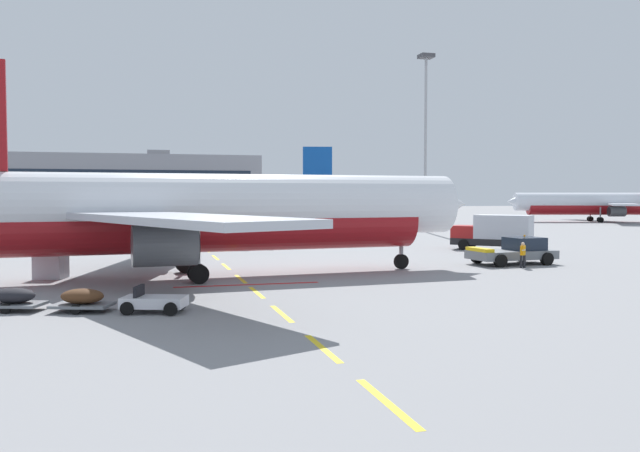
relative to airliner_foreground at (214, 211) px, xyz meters
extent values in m
plane|color=gray|center=(23.36, 13.96, -3.95)|extent=(400.00, 400.00, 0.00)
cube|color=yellow|center=(1.36, -25.32, -3.95)|extent=(0.24, 4.00, 0.01)
cube|color=yellow|center=(1.36, -19.55, -3.95)|extent=(0.24, 4.00, 0.01)
cube|color=yellow|center=(1.36, -13.15, -3.95)|extent=(0.24, 4.00, 0.01)
cube|color=yellow|center=(1.36, -7.01, -3.95)|extent=(0.24, 4.00, 0.01)
cube|color=yellow|center=(1.36, -1.47, -3.95)|extent=(0.24, 4.00, 0.01)
cube|color=yellow|center=(1.36, 5.46, -3.95)|extent=(0.24, 4.00, 0.01)
cube|color=yellow|center=(1.36, 12.08, -3.95)|extent=(0.24, 4.00, 0.01)
cube|color=yellow|center=(1.36, 18.96, -3.95)|extent=(0.24, 4.00, 0.01)
cube|color=yellow|center=(1.36, 24.73, -3.95)|extent=(0.24, 4.00, 0.01)
cube|color=yellow|center=(1.36, 31.20, -3.95)|extent=(0.24, 4.00, 0.01)
cube|color=yellow|center=(1.36, 37.86, -3.95)|extent=(0.24, 4.00, 0.01)
cube|color=yellow|center=(1.36, 43.47, -3.95)|extent=(0.24, 4.00, 0.01)
cube|color=yellow|center=(1.36, 49.19, -3.95)|extent=(0.24, 4.00, 0.01)
cube|color=yellow|center=(1.36, 56.54, -3.95)|extent=(0.24, 4.00, 0.01)
cube|color=yellow|center=(1.36, 62.26, -3.95)|extent=(0.24, 4.00, 0.01)
cube|color=#B21414|center=(1.36, -4.04, -3.95)|extent=(8.00, 0.40, 0.01)
cylinder|color=white|center=(0.58, 0.04, 0.35)|extent=(30.30, 6.08, 3.80)
cylinder|color=maroon|center=(0.58, 0.04, -0.69)|extent=(24.70, 5.35, 3.50)
cone|color=white|center=(15.59, 1.19, 0.35)|extent=(3.77, 3.98, 3.72)
cube|color=#192333|center=(14.54, 1.11, 1.02)|extent=(1.81, 2.96, 0.60)
cube|color=#B7BCC6|center=(-4.03, 8.22, -0.12)|extent=(9.02, 17.66, 0.36)
cube|color=#B7BCC6|center=(-2.73, -8.73, -0.12)|extent=(11.22, 17.50, 0.36)
cylinder|color=#4C4F54|center=(-3.95, 5.21, -1.57)|extent=(3.35, 2.34, 2.10)
cylinder|color=black|center=(-2.35, 5.34, -1.57)|extent=(0.26, 1.79, 1.79)
cylinder|color=#4C4F54|center=(-3.11, -5.75, -1.57)|extent=(3.35, 2.34, 2.10)
cylinder|color=black|center=(-1.52, -5.63, -1.57)|extent=(0.26, 1.79, 1.79)
cylinder|color=gray|center=(12.45, 0.95, -2.12)|extent=(0.28, 0.28, 2.67)
cylinder|color=black|center=(12.45, 0.95, -3.45)|extent=(1.01, 0.35, 0.99)
cylinder|color=gray|center=(-1.61, 2.48, -2.09)|extent=(0.28, 0.28, 2.61)
cylinder|color=black|center=(-1.64, 2.83, -3.40)|extent=(1.12, 0.43, 1.10)
cylinder|color=black|center=(-1.58, 2.14, -3.40)|extent=(1.12, 0.43, 1.10)
cylinder|color=gray|center=(-1.21, -2.70, -2.09)|extent=(0.28, 0.28, 2.61)
cylinder|color=black|center=(-1.24, -2.35, -3.40)|extent=(1.12, 0.43, 1.10)
cylinder|color=black|center=(-1.19, -3.05, -3.40)|extent=(1.12, 0.43, 1.10)
cube|color=slate|center=(21.12, 1.61, -3.25)|extent=(6.21, 3.28, 0.60)
cube|color=#192333|center=(22.20, 1.70, -2.50)|extent=(2.57, 2.32, 0.90)
cube|color=yellow|center=(18.49, 1.40, -2.83)|extent=(0.90, 2.57, 0.24)
sphere|color=orange|center=(22.20, 1.70, -1.95)|extent=(0.16, 0.16, 0.16)
cylinder|color=black|center=(19.32, 0.06, -3.50)|extent=(0.93, 0.47, 0.90)
cylinder|color=black|center=(19.10, 2.85, -3.50)|extent=(0.93, 0.47, 0.90)
cylinder|color=black|center=(23.15, 0.37, -3.50)|extent=(0.93, 0.47, 0.90)
cylinder|color=black|center=(22.92, 3.17, -3.50)|extent=(0.93, 0.47, 0.90)
cylinder|color=silver|center=(73.29, 62.44, -0.30)|extent=(25.51, 9.95, 3.23)
cylinder|color=maroon|center=(73.29, 62.44, -1.18)|extent=(20.86, 8.43, 2.97)
cone|color=silver|center=(60.97, 65.86, -0.30)|extent=(3.71, 3.84, 3.16)
cube|color=#192333|center=(61.83, 65.62, 0.27)|extent=(1.96, 2.70, 0.51)
cube|color=#B7BCC6|center=(74.62, 54.58, -0.70)|extent=(11.59, 14.19, 0.31)
cube|color=#B7BCC6|center=(78.48, 68.50, -0.70)|extent=(5.02, 14.68, 0.31)
cylinder|color=#4C4F54|center=(75.42, 57.00, -1.93)|extent=(3.10, 2.45, 1.78)
cylinder|color=black|center=(74.11, 57.36, -1.93)|extent=(0.50, 1.49, 1.52)
cylinder|color=#4C4F54|center=(77.92, 66.01, -1.93)|extent=(3.10, 2.45, 1.78)
cylinder|color=black|center=(76.61, 66.37, -1.93)|extent=(0.50, 1.49, 1.52)
cylinder|color=gray|center=(63.55, 65.14, -2.40)|extent=(0.24, 0.24, 2.26)
cylinder|color=black|center=(63.55, 65.14, -3.53)|extent=(0.87, 0.45, 0.84)
cylinder|color=gray|center=(74.34, 59.86, -2.37)|extent=(0.24, 0.24, 2.22)
cylinder|color=black|center=(74.26, 59.57, -3.48)|extent=(0.98, 0.54, 0.93)
cylinder|color=black|center=(74.42, 60.14, -3.48)|extent=(0.98, 0.54, 0.93)
cylinder|color=gray|center=(75.52, 64.12, -2.37)|extent=(0.24, 0.24, 2.22)
cylinder|color=black|center=(75.44, 63.83, -3.48)|extent=(0.98, 0.54, 0.93)
cylinder|color=black|center=(75.60, 64.40, -3.48)|extent=(0.98, 0.54, 0.93)
cylinder|color=silver|center=(7.63, 57.75, 0.29)|extent=(29.80, 9.57, 3.74)
cylinder|color=#0F479E|center=(7.63, 57.75, -0.74)|extent=(24.34, 8.18, 3.44)
cone|color=silver|center=(-6.90, 60.70, 0.29)|extent=(4.11, 4.28, 3.67)
cone|color=silver|center=(22.83, 54.66, 0.75)|extent=(4.69, 3.94, 3.18)
cube|color=#192333|center=(-5.89, 60.49, 0.94)|extent=(2.10, 3.07, 0.59)
cube|color=#0F479E|center=(21.14, 55.00, 5.11)|extent=(4.32, 1.21, 5.91)
cube|color=silver|center=(21.19, 51.77, 1.03)|extent=(4.34, 6.81, 0.24)
cube|color=silver|center=(22.45, 57.95, 1.03)|extent=(4.34, 6.81, 0.24)
cube|color=#B7BCC6|center=(9.80, 48.76, -0.18)|extent=(12.63, 16.81, 0.35)
cube|color=#B7BCC6|center=(13.13, 65.17, -0.18)|extent=(6.96, 17.23, 0.35)
cylinder|color=#4C4F54|center=(10.53, 51.63, -1.61)|extent=(3.50, 2.66, 2.07)
cylinder|color=black|center=(8.99, 51.94, -1.61)|extent=(0.47, 1.75, 1.76)
cylinder|color=#4C4F54|center=(12.69, 62.25, -1.61)|extent=(3.50, 2.66, 2.07)
cylinder|color=black|center=(11.14, 62.56, -1.61)|extent=(0.47, 1.75, 1.76)
cylinder|color=gray|center=(-3.86, 60.08, -2.15)|extent=(0.28, 0.28, 2.63)
cylinder|color=black|center=(-3.86, 60.08, -3.46)|extent=(1.01, 0.46, 0.98)
cylinder|color=gray|center=(9.05, 54.85, -2.12)|extent=(0.28, 0.28, 2.57)
cylinder|color=black|center=(8.98, 54.51, -3.41)|extent=(1.13, 0.55, 1.08)
cylinder|color=black|center=(9.12, 55.18, -3.41)|extent=(1.13, 0.55, 1.08)
cylinder|color=gray|center=(10.07, 59.87, -2.12)|extent=(0.28, 0.28, 2.57)
cylinder|color=black|center=(10.00, 59.53, -3.41)|extent=(1.13, 0.55, 1.08)
cylinder|color=black|center=(10.14, 60.20, -3.41)|extent=(1.13, 0.55, 1.08)
cube|color=black|center=(4.58, 21.70, -3.21)|extent=(7.40, 4.69, 0.60)
cube|color=gray|center=(6.74, 20.90, -2.36)|extent=(3.03, 2.99, 1.10)
cube|color=#192333|center=(7.82, 20.50, -2.26)|extent=(0.73, 1.82, 0.64)
cube|color=gray|center=(3.66, 22.05, -1.86)|extent=(5.30, 3.91, 2.10)
cylinder|color=black|center=(7.10, 22.05, -3.47)|extent=(1.00, 0.60, 0.96)
cylinder|color=black|center=(6.26, 19.80, -3.47)|extent=(1.00, 0.60, 0.96)
cylinder|color=black|center=(2.90, 23.61, -3.47)|extent=(1.00, 0.60, 0.96)
cylinder|color=black|center=(2.06, 21.36, -3.47)|extent=(1.00, 0.60, 0.96)
cube|color=black|center=(25.94, 12.68, -3.21)|extent=(6.70, 6.59, 0.60)
cube|color=maroon|center=(24.28, 14.29, -2.36)|extent=(3.31, 3.31, 1.10)
cube|color=#192333|center=(23.46, 15.09, -2.26)|extent=(1.38, 1.42, 0.64)
cube|color=#B7BCC6|center=(26.65, 12.00, -1.86)|extent=(5.09, 5.04, 2.10)
cylinder|color=black|center=(23.50, 13.38, -3.47)|extent=(0.88, 0.87, 0.96)
cylinder|color=black|center=(25.17, 15.10, -3.47)|extent=(0.88, 0.87, 0.96)
cylinder|color=black|center=(26.72, 10.26, -3.47)|extent=(0.88, 0.87, 0.96)
cylinder|color=black|center=(28.39, 11.99, -3.47)|extent=(0.88, 0.87, 0.96)
cube|color=silver|center=(-3.76, -11.50, -3.49)|extent=(2.91, 2.17, 0.44)
cube|color=black|center=(-4.37, -11.29, -3.09)|extent=(0.48, 1.10, 0.56)
cylinder|color=black|center=(-2.67, -11.13, -3.67)|extent=(0.59, 0.35, 0.56)
cylinder|color=black|center=(-3.12, -12.46, -3.67)|extent=(0.59, 0.35, 0.56)
cylinder|color=black|center=(-4.39, -10.54, -3.67)|extent=(0.59, 0.35, 0.56)
cylinder|color=black|center=(-4.84, -11.86, -3.67)|extent=(0.59, 0.35, 0.56)
cube|color=slate|center=(-6.69, -10.49, -3.67)|extent=(2.76, 2.20, 0.12)
ellipsoid|color=#4C2D19|center=(-6.69, -10.49, -3.29)|extent=(2.12, 1.73, 0.64)
cylinder|color=black|center=(-6.47, -9.85, -3.73)|extent=(0.46, 0.28, 0.44)
cylinder|color=black|center=(-6.91, -11.12, -3.73)|extent=(0.46, 0.28, 0.44)
cube|color=slate|center=(-9.52, -9.51, -3.67)|extent=(2.76, 2.20, 0.12)
ellipsoid|color=black|center=(-9.52, -9.51, -3.29)|extent=(2.12, 1.73, 0.64)
cylinder|color=black|center=(-9.30, -8.87, -3.73)|extent=(0.46, 0.28, 0.44)
cylinder|color=black|center=(-9.74, -10.14, -3.73)|extent=(0.46, 0.28, 0.44)
cylinder|color=#232328|center=(20.72, -0.65, -3.52)|extent=(0.16, 0.16, 0.86)
cylinder|color=#232328|center=(20.48, -0.64, -3.52)|extent=(0.16, 0.16, 0.86)
cube|color=orange|center=(20.60, -0.64, -2.76)|extent=(0.53, 0.49, 0.65)
cube|color=silver|center=(20.60, -0.64, -2.73)|extent=(0.54, 0.51, 0.06)
sphere|color=beige|center=(20.60, -0.64, -2.32)|extent=(0.23, 0.23, 0.23)
cylinder|color=orange|center=(20.85, -0.48, -2.73)|extent=(0.09, 0.09, 0.58)
cylinder|color=orange|center=(20.34, -0.81, -2.73)|extent=(0.09, 0.09, 0.58)
cube|color=#B7BCC6|center=(-9.42, 1.76, -3.15)|extent=(1.95, 1.92, 1.60)
cube|color=silver|center=(-9.42, 1.76, -3.15)|extent=(1.57, 0.46, 1.36)
cylinder|color=slate|center=(31.89, 40.35, -3.65)|extent=(0.70, 0.70, 0.60)
cylinder|color=#9EA0A5|center=(31.89, 40.35, 7.41)|extent=(0.36, 0.36, 22.71)
cube|color=#3F3F44|center=(31.89, 40.35, 19.01)|extent=(1.80, 1.80, 0.50)
cube|color=gray|center=(-10.93, 148.67, 3.81)|extent=(77.03, 22.52, 15.52)
cube|color=#192333|center=(-10.93, 137.35, 4.59)|extent=(70.86, 0.12, 5.59)
cube|color=gray|center=(0.63, 148.67, 12.37)|extent=(6.00, 5.00, 1.60)
camera|label=1|loc=(-4.25, -39.88, 1.01)|focal=37.09mm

